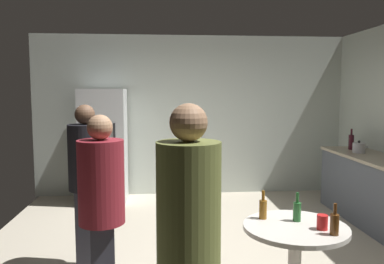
% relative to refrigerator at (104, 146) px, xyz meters
% --- Properties ---
extents(ground_plane, '(5.20, 5.20, 0.10)m').
position_rel_refrigerator_xyz_m(ground_plane, '(1.45, -2.20, -0.95)').
color(ground_plane, '#B2A893').
extents(wall_back, '(5.32, 0.06, 2.70)m').
position_rel_refrigerator_xyz_m(wall_back, '(1.45, 0.43, 0.45)').
color(wall_back, beige).
rests_on(wall_back, ground_plane).
extents(refrigerator, '(0.70, 0.68, 1.80)m').
position_rel_refrigerator_xyz_m(refrigerator, '(0.00, 0.00, 0.00)').
color(refrigerator, silver).
rests_on(refrigerator, ground_plane).
extents(kitchen_counter, '(0.64, 1.90, 0.90)m').
position_rel_refrigerator_xyz_m(kitchen_counter, '(3.73, -1.29, -0.45)').
color(kitchen_counter, '#4C515B').
rests_on(kitchen_counter, ground_plane).
extents(kettle, '(0.24, 0.17, 0.18)m').
position_rel_refrigerator_xyz_m(kettle, '(3.68, -1.01, 0.07)').
color(kettle, '#B2B2B7').
rests_on(kettle, kitchen_counter).
extents(wine_bottle_on_counter, '(0.08, 0.08, 0.31)m').
position_rel_refrigerator_xyz_m(wine_bottle_on_counter, '(3.72, -0.69, 0.12)').
color(wine_bottle_on_counter, '#3F141E').
rests_on(wine_bottle_on_counter, kitchen_counter).
extents(foreground_table, '(0.80, 0.80, 0.73)m').
position_rel_refrigerator_xyz_m(foreground_table, '(1.92, -3.40, -0.27)').
color(foreground_table, beige).
rests_on(foreground_table, ground_plane).
extents(beer_bottle_amber, '(0.06, 0.06, 0.23)m').
position_rel_refrigerator_xyz_m(beer_bottle_amber, '(1.71, -3.22, -0.08)').
color(beer_bottle_amber, '#8C5919').
rests_on(beer_bottle_amber, foreground_table).
extents(beer_bottle_brown, '(0.06, 0.06, 0.23)m').
position_rel_refrigerator_xyz_m(beer_bottle_brown, '(2.12, -3.61, -0.08)').
color(beer_bottle_brown, '#593314').
rests_on(beer_bottle_brown, foreground_table).
extents(beer_bottle_green, '(0.06, 0.06, 0.23)m').
position_rel_refrigerator_xyz_m(beer_bottle_green, '(1.96, -3.30, -0.08)').
color(beer_bottle_green, '#26662D').
rests_on(beer_bottle_green, foreground_table).
extents(plastic_cup_red, '(0.08, 0.08, 0.11)m').
position_rel_refrigerator_xyz_m(plastic_cup_red, '(2.08, -3.50, -0.11)').
color(plastic_cup_red, red).
rests_on(plastic_cup_red, foreground_table).
extents(person_in_maroon_shirt, '(0.38, 0.38, 1.59)m').
position_rel_refrigerator_xyz_m(person_in_maroon_shirt, '(0.45, -3.36, 0.03)').
color(person_in_maroon_shirt, '#2D2D38').
rests_on(person_in_maroon_shirt, ground_plane).
extents(person_in_olive_shirt, '(0.47, 0.47, 1.69)m').
position_rel_refrigerator_xyz_m(person_in_olive_shirt, '(1.03, -4.23, 0.09)').
color(person_in_olive_shirt, '#2D2D38').
rests_on(person_in_olive_shirt, ground_plane).
extents(person_in_black_shirt, '(0.40, 0.40, 1.63)m').
position_rel_refrigerator_xyz_m(person_in_black_shirt, '(0.17, -2.42, 0.05)').
color(person_in_black_shirt, '#2D2D38').
rests_on(person_in_black_shirt, ground_plane).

